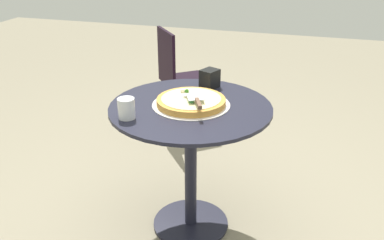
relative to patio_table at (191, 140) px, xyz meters
name	(u,v)px	position (x,y,z in m)	size (l,w,h in m)	color
ground_plane	(191,224)	(0.00, 0.00, -0.55)	(10.00, 10.00, 0.00)	gray
patio_table	(191,140)	(0.00, 0.00, 0.00)	(0.83, 0.83, 0.75)	#1D1E2D
pizza_on_tray	(192,102)	(-0.01, 0.00, 0.22)	(0.40, 0.40, 0.06)	silver
pizza_server	(197,100)	(0.06, 0.05, 0.26)	(0.21, 0.13, 0.02)	silver
drinking_cup	(126,108)	(0.23, -0.25, 0.25)	(0.08, 0.08, 0.10)	silver
napkin_dispenser	(210,79)	(-0.29, 0.03, 0.25)	(0.10, 0.08, 0.10)	black
patio_chair_near	(178,74)	(-1.20, -0.46, -0.05)	(0.51, 0.51, 0.86)	black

